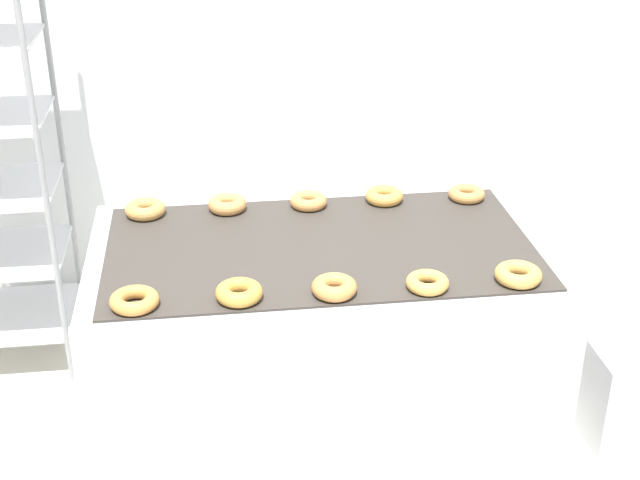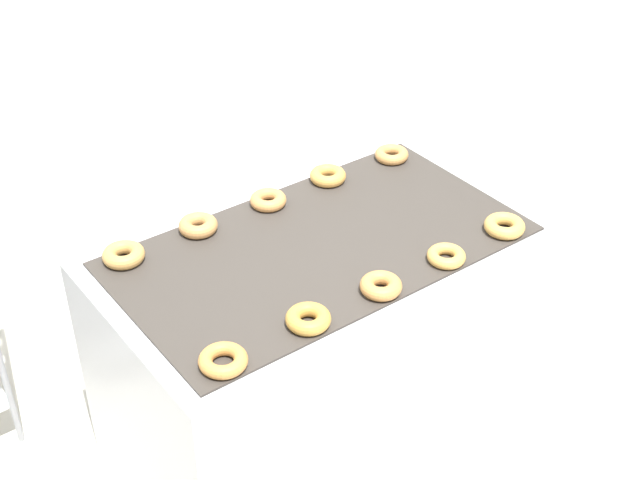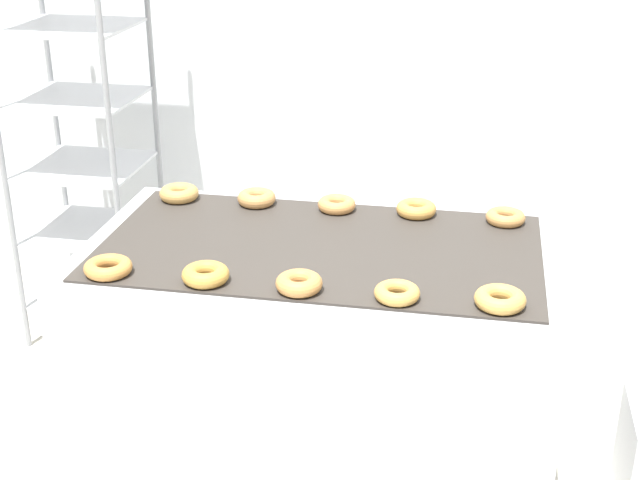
% 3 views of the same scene
% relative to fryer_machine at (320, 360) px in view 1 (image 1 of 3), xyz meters
% --- Properties ---
extents(fryer_machine, '(1.48, 0.86, 0.88)m').
position_rel_fryer_machine_xyz_m(fryer_machine, '(0.00, 0.00, 0.00)').
color(fryer_machine, '#B7BABF').
rests_on(fryer_machine, ground_plane).
extents(glaze_bin, '(0.31, 0.34, 0.38)m').
position_rel_fryer_machine_xyz_m(glaze_bin, '(1.16, 0.02, -0.25)').
color(glaze_bin, '#B7BABF').
rests_on(glaze_bin, ground_plane).
extents(donut_near_leftmost, '(0.14, 0.14, 0.04)m').
position_rel_fryer_machine_xyz_m(donut_near_leftmost, '(-0.57, -0.31, 0.46)').
color(donut_near_leftmost, '#C6853F').
rests_on(donut_near_leftmost, fryer_machine).
extents(donut_near_left, '(0.14, 0.14, 0.05)m').
position_rel_fryer_machine_xyz_m(donut_near_left, '(-0.27, -0.31, 0.46)').
color(donut_near_left, '#BF8C3A').
rests_on(donut_near_left, fryer_machine).
extents(donut_near_center, '(0.13, 0.13, 0.05)m').
position_rel_fryer_machine_xyz_m(donut_near_center, '(-0.01, -0.32, 0.46)').
color(donut_near_center, '#C08343').
rests_on(donut_near_center, fryer_machine).
extents(donut_near_right, '(0.13, 0.13, 0.04)m').
position_rel_fryer_machine_xyz_m(donut_near_right, '(0.28, -0.32, 0.46)').
color(donut_near_right, gold).
rests_on(donut_near_right, fryer_machine).
extents(donut_near_rightmost, '(0.14, 0.14, 0.04)m').
position_rel_fryer_machine_xyz_m(donut_near_rightmost, '(0.55, -0.31, 0.46)').
color(donut_near_rightmost, gold).
rests_on(donut_near_rightmost, fryer_machine).
extents(donut_far_leftmost, '(0.14, 0.14, 0.05)m').
position_rel_fryer_machine_xyz_m(donut_far_leftmost, '(-0.57, 0.31, 0.46)').
color(donut_far_leftmost, '#BB8B48').
rests_on(donut_far_leftmost, fryer_machine).
extents(donut_far_left, '(0.13, 0.13, 0.05)m').
position_rel_fryer_machine_xyz_m(donut_far_left, '(-0.29, 0.31, 0.46)').
color(donut_far_left, '#BA8348').
rests_on(donut_far_left, fryer_machine).
extents(donut_far_center, '(0.13, 0.13, 0.04)m').
position_rel_fryer_machine_xyz_m(donut_far_center, '(-0.00, 0.31, 0.46)').
color(donut_far_center, '#C58648').
rests_on(donut_far_center, fryer_machine).
extents(donut_far_right, '(0.14, 0.14, 0.04)m').
position_rel_fryer_machine_xyz_m(donut_far_right, '(0.27, 0.32, 0.46)').
color(donut_far_right, '#C99042').
rests_on(donut_far_right, fryer_machine).
extents(donut_far_rightmost, '(0.13, 0.13, 0.04)m').
position_rel_fryer_machine_xyz_m(donut_far_rightmost, '(0.57, 0.30, 0.46)').
color(donut_far_rightmost, '#BE8547').
rests_on(donut_far_rightmost, fryer_machine).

